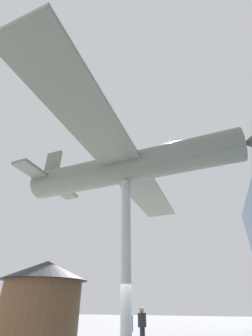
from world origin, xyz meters
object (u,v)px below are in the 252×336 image
at_px(support_pylon_central, 126,254).
at_px(visitor_person, 128,327).
at_px(visitor_second, 142,324).
at_px(suspended_airplane, 128,167).

xyz_separation_m(support_pylon_central, visitor_person, (-1.35, -0.37, -2.80)).
bearing_deg(support_pylon_central, visitor_second, -174.94).
xyz_separation_m(suspended_airplane, visitor_person, (-1.35, -0.51, -7.36)).
height_order(visitor_person, visitor_second, visitor_second).
height_order(support_pylon_central, visitor_second, support_pylon_central).
bearing_deg(visitor_person, suspended_airplane, -89.72).
relative_size(support_pylon_central, visitor_second, 4.52).
height_order(suspended_airplane, visitor_person, suspended_airplane).
relative_size(suspended_airplane, visitor_person, 10.22).
distance_m(suspended_airplane, visitor_second, 8.04).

